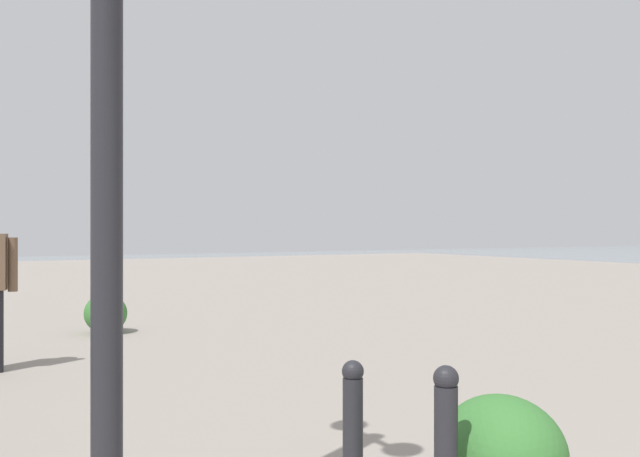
# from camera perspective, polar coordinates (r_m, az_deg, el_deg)

# --- Properties ---
(bollard_near) EXTENTS (0.13, 0.13, 0.85)m
(bollard_near) POSITION_cam_1_polar(r_m,az_deg,el_deg) (3.75, 10.18, -16.97)
(bollard_near) COLOR #232328
(bollard_near) RESTS_ON ground
(bollard_mid) EXTENTS (0.13, 0.13, 0.76)m
(bollard_mid) POSITION_cam_1_polar(r_m,az_deg,el_deg) (4.27, 2.68, -15.43)
(bollard_mid) COLOR #232328
(bollard_mid) RESTS_ON ground
(shrub_low) EXTENTS (0.68, 0.61, 0.58)m
(shrub_low) POSITION_cam_1_polar(r_m,az_deg,el_deg) (10.87, -16.99, -6.59)
(shrub_low) COLOR #387533
(shrub_low) RESTS_ON ground
(shrub_round) EXTENTS (0.73, 0.66, 0.62)m
(shrub_round) POSITION_cam_1_polar(r_m,az_deg,el_deg) (4.13, 14.52, -17.20)
(shrub_round) COLOR #387533
(shrub_round) RESTS_ON ground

